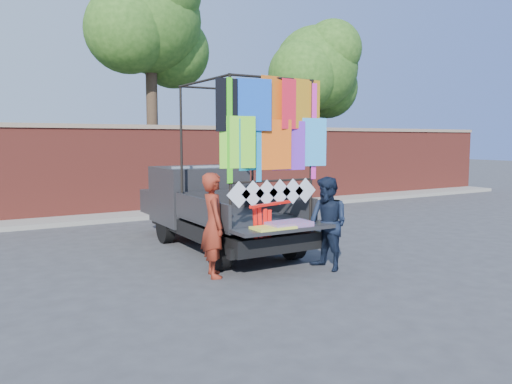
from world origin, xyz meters
TOP-DOWN VIEW (x-y plane):
  - ground at (0.00, 0.00)m, footprint 90.00×90.00m
  - brick_wall at (0.00, 7.00)m, footprint 30.00×0.45m
  - curb at (0.00, 6.30)m, footprint 30.00×1.20m
  - tree_mid at (1.02, 8.12)m, footprint 4.20×3.30m
  - tree_right at (7.52, 8.12)m, footprint 4.20×3.30m
  - pickup_truck at (0.06, 2.02)m, footprint 2.02×5.06m
  - woman at (-0.93, -0.28)m, footprint 0.53×0.68m
  - man at (0.88, -0.88)m, footprint 0.65×0.80m
  - streamer_bundle at (-0.14, -0.59)m, footprint 1.01×0.36m

SIDE VIEW (x-z plane):
  - ground at x=0.00m, z-range 0.00..0.00m
  - curb at x=0.00m, z-range 0.00..0.12m
  - man at x=0.88m, z-range 0.00..1.56m
  - pickup_truck at x=0.06m, z-range -0.79..2.40m
  - woman at x=-0.93m, z-range 0.00..1.66m
  - streamer_bundle at x=-0.14m, z-range 0.58..1.29m
  - brick_wall at x=0.00m, z-range 0.02..2.63m
  - tree_right at x=7.52m, z-range 1.44..8.06m
  - tree_mid at x=1.02m, z-range 1.83..9.56m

